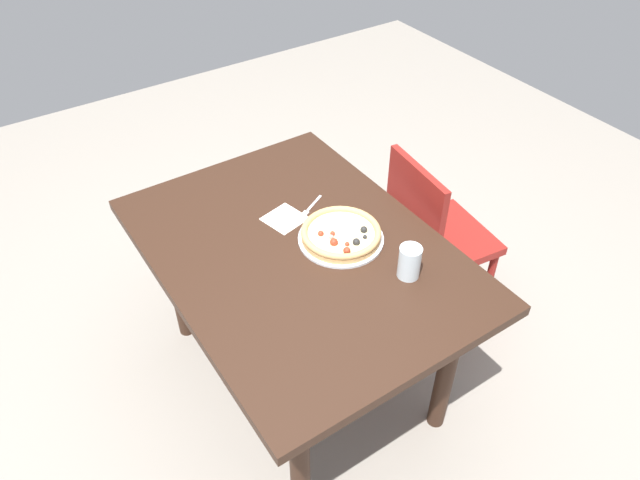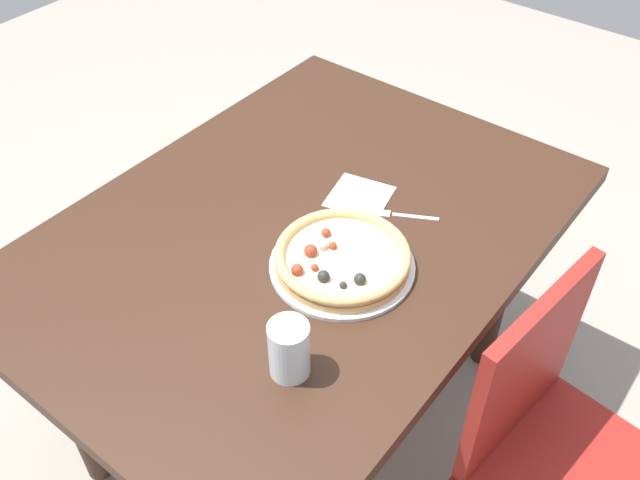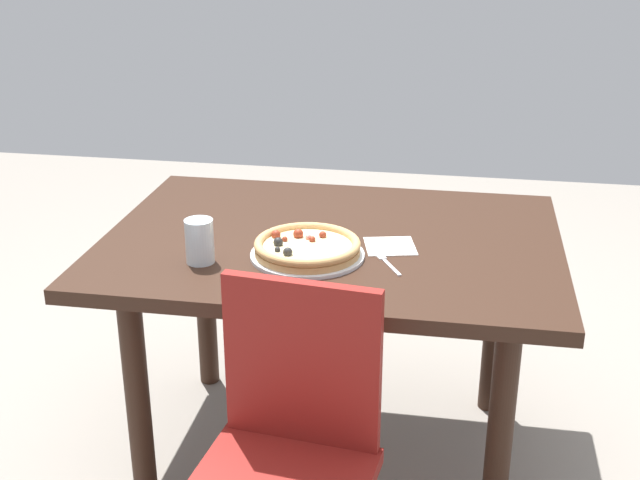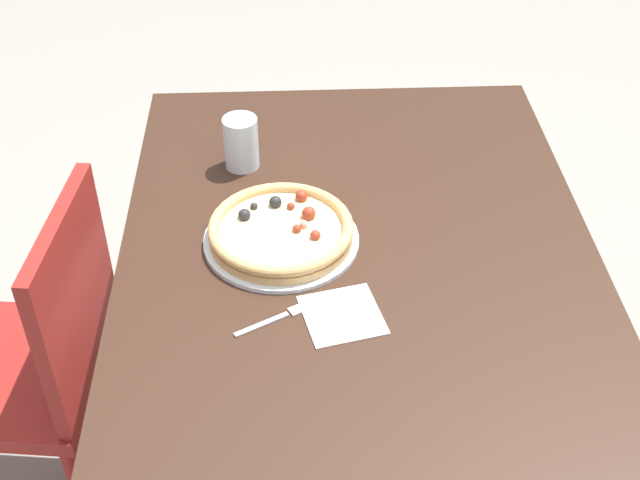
{
  "view_description": "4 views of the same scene",
  "coord_description": "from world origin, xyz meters",
  "px_view_note": "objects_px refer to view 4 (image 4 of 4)",
  "views": [
    {
      "loc": [
        -1.39,
        0.83,
        2.19
      ],
      "look_at": [
        -0.02,
        -0.08,
        0.76
      ],
      "focal_mm": 33.43,
      "sensor_mm": 36.0,
      "label": 1
    },
    {
      "loc": [
        -0.93,
        -0.78,
        1.82
      ],
      "look_at": [
        -0.02,
        -0.08,
        0.76
      ],
      "focal_mm": 39.31,
      "sensor_mm": 36.0,
      "label": 2
    },
    {
      "loc": [
        0.36,
        -2.25,
        1.66
      ],
      "look_at": [
        -0.02,
        -0.08,
        0.76
      ],
      "focal_mm": 46.88,
      "sensor_mm": 36.0,
      "label": 3
    },
    {
      "loc": [
        1.3,
        -0.14,
        1.85
      ],
      "look_at": [
        -0.02,
        -0.08,
        0.76
      ],
      "focal_mm": 47.74,
      "sensor_mm": 36.0,
      "label": 4
    }
  ],
  "objects_px": {
    "dining_table": "(358,289)",
    "plate": "(281,240)",
    "fork": "(282,316)",
    "drinking_glass": "(241,143)",
    "napkin": "(342,315)",
    "chair_near": "(37,359)",
    "pizza": "(281,230)"
  },
  "relations": [
    {
      "from": "chair_near",
      "to": "pizza",
      "type": "distance_m",
      "value": 0.62
    },
    {
      "from": "napkin",
      "to": "fork",
      "type": "bearing_deg",
      "value": -90.85
    },
    {
      "from": "fork",
      "to": "chair_near",
      "type": "bearing_deg",
      "value": 134.6
    },
    {
      "from": "plate",
      "to": "fork",
      "type": "height_order",
      "value": "plate"
    },
    {
      "from": "fork",
      "to": "dining_table",
      "type": "bearing_deg",
      "value": 19.65
    },
    {
      "from": "fork",
      "to": "drinking_glass",
      "type": "relative_size",
      "value": 1.24
    },
    {
      "from": "fork",
      "to": "napkin",
      "type": "distance_m",
      "value": 0.11
    },
    {
      "from": "dining_table",
      "to": "plate",
      "type": "relative_size",
      "value": 4.18
    },
    {
      "from": "plate",
      "to": "chair_near",
      "type": "bearing_deg",
      "value": -84.53
    },
    {
      "from": "plate",
      "to": "dining_table",
      "type": "bearing_deg",
      "value": 74.33
    },
    {
      "from": "plate",
      "to": "drinking_glass",
      "type": "height_order",
      "value": "drinking_glass"
    },
    {
      "from": "chair_near",
      "to": "plate",
      "type": "xyz_separation_m",
      "value": [
        -0.05,
        0.54,
        0.27
      ]
    },
    {
      "from": "dining_table",
      "to": "fork",
      "type": "height_order",
      "value": "fork"
    },
    {
      "from": "dining_table",
      "to": "fork",
      "type": "xyz_separation_m",
      "value": [
        0.17,
        -0.16,
        0.1
      ]
    },
    {
      "from": "dining_table",
      "to": "drinking_glass",
      "type": "distance_m",
      "value": 0.44
    },
    {
      "from": "pizza",
      "to": "chair_near",
      "type": "bearing_deg",
      "value": -84.4
    },
    {
      "from": "dining_table",
      "to": "napkin",
      "type": "bearing_deg",
      "value": -14.64
    },
    {
      "from": "fork",
      "to": "drinking_glass",
      "type": "distance_m",
      "value": 0.51
    },
    {
      "from": "dining_table",
      "to": "chair_near",
      "type": "xyz_separation_m",
      "value": [
        0.01,
        -0.7,
        -0.17
      ]
    },
    {
      "from": "chair_near",
      "to": "drinking_glass",
      "type": "distance_m",
      "value": 0.65
    },
    {
      "from": "dining_table",
      "to": "napkin",
      "type": "relative_size",
      "value": 9.51
    },
    {
      "from": "fork",
      "to": "drinking_glass",
      "type": "xyz_separation_m",
      "value": [
        -0.5,
        -0.09,
        0.06
      ]
    },
    {
      "from": "dining_table",
      "to": "plate",
      "type": "bearing_deg",
      "value": -105.67
    },
    {
      "from": "dining_table",
      "to": "fork",
      "type": "distance_m",
      "value": 0.26
    },
    {
      "from": "chair_near",
      "to": "pizza",
      "type": "bearing_deg",
      "value": -77.57
    },
    {
      "from": "plate",
      "to": "fork",
      "type": "relative_size",
      "value": 2.08
    },
    {
      "from": "napkin",
      "to": "dining_table",
      "type": "bearing_deg",
      "value": 165.36
    },
    {
      "from": "dining_table",
      "to": "plate",
      "type": "xyz_separation_m",
      "value": [
        -0.04,
        -0.16,
        0.1
      ]
    },
    {
      "from": "dining_table",
      "to": "plate",
      "type": "height_order",
      "value": "plate"
    },
    {
      "from": "pizza",
      "to": "plate",
      "type": "bearing_deg",
      "value": -18.39
    },
    {
      "from": "dining_table",
      "to": "pizza",
      "type": "xyz_separation_m",
      "value": [
        -0.05,
        -0.16,
        0.13
      ]
    },
    {
      "from": "fork",
      "to": "napkin",
      "type": "bearing_deg",
      "value": -29.1
    }
  ]
}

